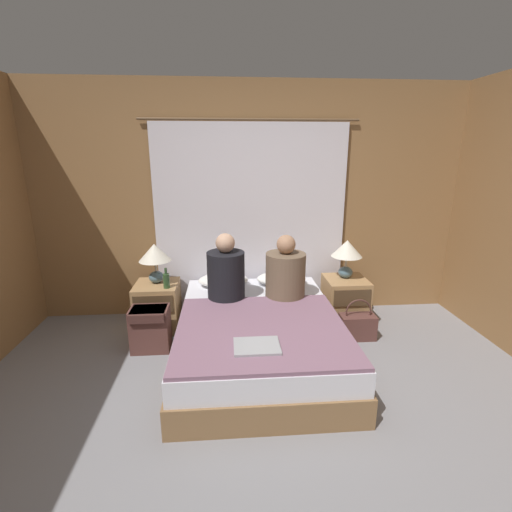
{
  "coord_description": "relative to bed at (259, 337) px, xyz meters",
  "views": [
    {
      "loc": [
        -0.26,
        -1.96,
        1.8
      ],
      "look_at": [
        0.0,
        1.28,
        0.87
      ],
      "focal_mm": 26.0,
      "sensor_mm": 36.0,
      "label": 1
    }
  ],
  "objects": [
    {
      "name": "ground_plane",
      "position": [
        0.0,
        -0.99,
        -0.21
      ],
      "size": [
        16.0,
        16.0,
        0.0
      ],
      "primitive_type": "plane",
      "color": "gray"
    },
    {
      "name": "wall_back",
      "position": [
        0.0,
        1.08,
        1.04
      ],
      "size": [
        4.71,
        0.06,
        2.5
      ],
      "color": "olive",
      "rests_on": "ground_plane"
    },
    {
      "name": "curtain_panel",
      "position": [
        0.0,
        1.01,
        0.85
      ],
      "size": [
        2.25,
        0.03,
        2.11
      ],
      "color": "silver",
      "rests_on": "ground_plane"
    },
    {
      "name": "bed",
      "position": [
        0.0,
        0.0,
        0.0
      ],
      "size": [
        1.4,
        1.92,
        0.42
      ],
      "color": "olive",
      "rests_on": "ground_plane"
    },
    {
      "name": "nightstand_left",
      "position": [
        -1.0,
        0.68,
        0.04
      ],
      "size": [
        0.43,
        0.45,
        0.49
      ],
      "color": "#A87F51",
      "rests_on": "ground_plane"
    },
    {
      "name": "nightstand_right",
      "position": [
        1.0,
        0.68,
        0.04
      ],
      "size": [
        0.43,
        0.45,
        0.49
      ],
      "color": "#A87F51",
      "rests_on": "ground_plane"
    },
    {
      "name": "lamp_left",
      "position": [
        -1.0,
        0.72,
        0.57
      ],
      "size": [
        0.32,
        0.32,
        0.41
      ],
      "color": "slate",
      "rests_on": "nightstand_left"
    },
    {
      "name": "lamp_right",
      "position": [
        1.0,
        0.72,
        0.57
      ],
      "size": [
        0.32,
        0.32,
        0.41
      ],
      "color": "slate",
      "rests_on": "nightstand_right"
    },
    {
      "name": "pillow_left",
      "position": [
        -0.31,
        0.75,
        0.27
      ],
      "size": [
        0.52,
        0.34,
        0.12
      ],
      "color": "white",
      "rests_on": "bed"
    },
    {
      "name": "pillow_right",
      "position": [
        0.31,
        0.75,
        0.27
      ],
      "size": [
        0.52,
        0.34,
        0.12
      ],
      "color": "white",
      "rests_on": "bed"
    },
    {
      "name": "blanket_on_bed",
      "position": [
        0.0,
        -0.3,
        0.23
      ],
      "size": [
        1.34,
        1.27,
        0.03
      ],
      "color": "slate",
      "rests_on": "bed"
    },
    {
      "name": "person_left_in_bed",
      "position": [
        -0.28,
        0.37,
        0.48
      ],
      "size": [
        0.35,
        0.35,
        0.65
      ],
      "color": "black",
      "rests_on": "bed"
    },
    {
      "name": "person_right_in_bed",
      "position": [
        0.29,
        0.37,
        0.46
      ],
      "size": [
        0.38,
        0.38,
        0.62
      ],
      "color": "brown",
      "rests_on": "bed"
    },
    {
      "name": "beer_bottle_on_left_stand",
      "position": [
        -0.87,
        0.56,
        0.36
      ],
      "size": [
        0.06,
        0.06,
        0.21
      ],
      "color": "#2D4C28",
      "rests_on": "nightstand_left"
    },
    {
      "name": "laptop_on_bed",
      "position": [
        -0.06,
        -0.6,
        0.25
      ],
      "size": [
        0.33,
        0.25,
        0.02
      ],
      "color": "#9EA0A5",
      "rests_on": "blanket_on_bed"
    },
    {
      "name": "backpack_on_floor",
      "position": [
        -0.99,
        0.23,
        0.02
      ],
      "size": [
        0.35,
        0.28,
        0.41
      ],
      "color": "brown",
      "rests_on": "ground_plane"
    },
    {
      "name": "handbag_on_floor",
      "position": [
        1.0,
        0.28,
        -0.07
      ],
      "size": [
        0.35,
        0.18,
        0.42
      ],
      "color": "brown",
      "rests_on": "ground_plane"
    }
  ]
}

